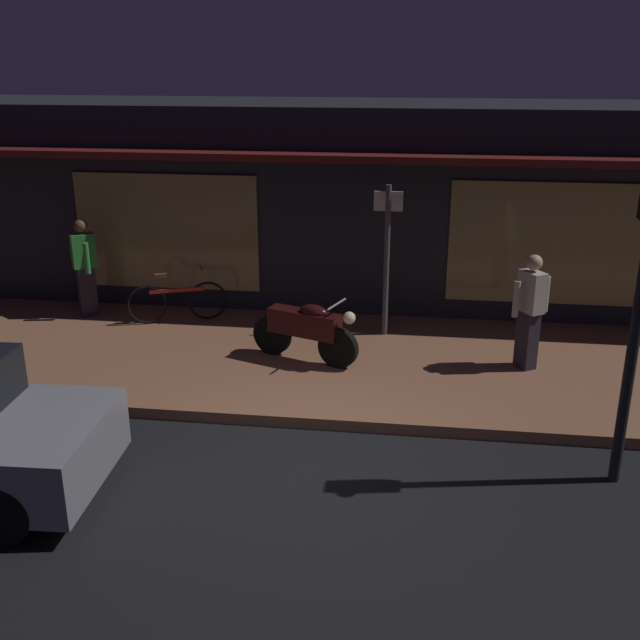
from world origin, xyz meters
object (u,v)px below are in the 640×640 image
object	(u,v)px
bicycle_parked	(177,301)
person_bystander	(530,309)
sign_post	(387,252)
motorcycle	(306,329)
person_photographer	(85,266)

from	to	relation	value
bicycle_parked	person_bystander	bearing A→B (deg)	-12.45
bicycle_parked	sign_post	xyz separation A→B (m)	(3.47, -0.13, 1.00)
person_bystander	motorcycle	bearing A→B (deg)	-176.87
person_photographer	sign_post	size ratio (longest dim) A/B	0.70
motorcycle	bicycle_parked	bearing A→B (deg)	149.73
bicycle_parked	person_bystander	xyz separation A→B (m)	(5.54, -1.22, 0.52)
person_photographer	bicycle_parked	bearing A→B (deg)	-4.26
person_bystander	person_photographer	bearing A→B (deg)	169.37
bicycle_parked	motorcycle	bearing A→B (deg)	-30.27
motorcycle	person_bystander	size ratio (longest dim) A/B	0.98
person_bystander	sign_post	xyz separation A→B (m)	(-2.07, 1.09, 0.48)
person_bystander	sign_post	bearing A→B (deg)	152.27
motorcycle	sign_post	distance (m)	1.87
motorcycle	sign_post	bearing A→B (deg)	49.56
bicycle_parked	person_photographer	bearing A→B (deg)	175.74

